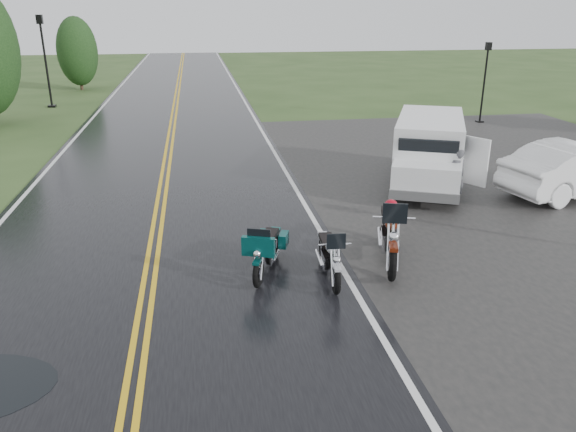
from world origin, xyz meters
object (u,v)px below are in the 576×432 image
Objects in this scene: motorcycle_teal at (258,262)px; person_at_van at (456,177)px; van_white at (397,164)px; motorcycle_silver at (336,268)px; lamp_post_far_left at (46,62)px; lamp_post_far_right at (484,83)px; motorcycle_red at (393,247)px.

person_at_van is at bearing 55.30° from motorcycle_teal.
motorcycle_teal is 6.34m from van_white.
lamp_post_far_left reaches higher than motorcycle_silver.
lamp_post_far_right is at bearing 58.55° from motorcycle_silver.
motorcycle_red and person_at_van have the same top height.
motorcycle_silver is 0.37× the size of van_white.
motorcycle_red is 1.33× the size of motorcycle_silver.
lamp_post_far_right is (7.58, 9.92, 0.79)m from van_white.
van_white reaches higher than motorcycle_silver.
person_at_van is (3.23, 4.22, -0.00)m from motorcycle_red.
motorcycle_teal is 23.87m from lamp_post_far_left.
motorcycle_silver is 24.83m from lamp_post_far_left.
person_at_van is at bearing 3.32° from van_white.
motorcycle_red is at bearing 16.82° from motorcycle_teal.
motorcycle_red is 0.70× the size of lamp_post_far_right.
motorcycle_teal is at bearing 23.71° from person_at_van.
lamp_post_far_left is (-11.05, 22.38, 1.60)m from motorcycle_red.
lamp_post_far_right is (20.39, -7.69, -0.55)m from lamp_post_far_left.
lamp_post_far_right is (9.34, 14.69, 1.05)m from motorcycle_red.
lamp_post_far_left is (-8.51, 22.24, 1.78)m from motorcycle_teal.
lamp_post_far_right is (6.11, 10.47, 1.05)m from person_at_van.
lamp_post_far_left is (-14.28, 18.15, 1.60)m from person_at_van.
lamp_post_far_left is at bearing 117.02° from motorcycle_silver.
motorcycle_silver is 0.53× the size of lamp_post_far_right.
lamp_post_far_left is at bearing 149.92° from van_white.
lamp_post_far_left reaches higher than motorcycle_teal.
motorcycle_teal is at bearing -69.06° from lamp_post_far_left.
lamp_post_far_left is at bearing -63.38° from person_at_van.
person_at_van is at bearing 49.54° from motorcycle_silver.
motorcycle_silver is 0.41× the size of lamp_post_far_left.
lamp_post_far_right reaches higher than motorcycle_silver.
motorcycle_red is at bearing 41.06° from person_at_van.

